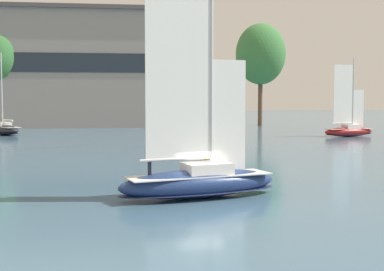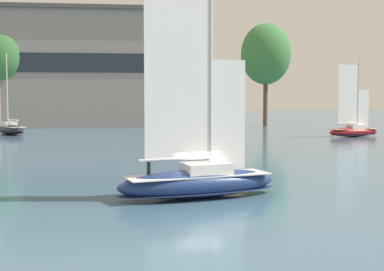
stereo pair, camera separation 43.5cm
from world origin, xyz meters
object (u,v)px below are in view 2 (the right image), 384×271
at_px(tree_shore_left, 5,59).
at_px(sailboat_main, 198,179).
at_px(tree_shore_center, 266,54).
at_px(sailboat_moored_mid_channel, 10,129).
at_px(channel_buoy, 211,152).
at_px(sailboat_moored_near_marina, 354,130).

bearing_deg(tree_shore_left, sailboat_main, -69.86).
height_order(tree_shore_center, sailboat_moored_mid_channel, tree_shore_center).
bearing_deg(sailboat_main, tree_shore_center, 72.95).
height_order(sailboat_moored_mid_channel, channel_buoy, sailboat_moored_mid_channel).
bearing_deg(sailboat_moored_mid_channel, tree_shore_left, 104.15).
xyz_separation_m(sailboat_main, channel_buoy, (3.24, 16.82, -0.27)).
relative_size(tree_shore_center, sailboat_moored_mid_channel, 1.63).
bearing_deg(sailboat_main, channel_buoy, 79.11).
xyz_separation_m(tree_shore_center, sailboat_moored_mid_channel, (-43.64, -19.09, -12.93)).
bearing_deg(sailboat_moored_near_marina, sailboat_moored_mid_channel, 168.20).
distance_m(sailboat_moored_near_marina, channel_buoy, 35.50).
relative_size(sailboat_moored_near_marina, channel_buoy, 5.88).
relative_size(tree_shore_left, sailboat_moored_near_marina, 1.61).
xyz_separation_m(tree_shore_center, sailboat_main, (-22.15, -72.20, -12.74)).
bearing_deg(channel_buoy, sailboat_moored_near_marina, 47.28).
xyz_separation_m(tree_shore_left, tree_shore_center, (48.09, 1.45, 1.34)).
relative_size(tree_shore_left, tree_shore_center, 0.90).
xyz_separation_m(sailboat_moored_near_marina, channel_buoy, (-24.09, -26.08, -0.16)).
height_order(sailboat_main, sailboat_moored_mid_channel, sailboat_main).
relative_size(tree_shore_center, channel_buoy, 10.52).
bearing_deg(tree_shore_left, sailboat_moored_near_marina, -27.60).
xyz_separation_m(sailboat_moored_mid_channel, channel_buoy, (24.73, -36.29, -0.08)).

